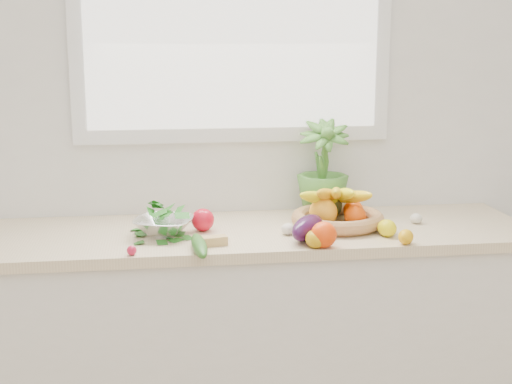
{
  "coord_description": "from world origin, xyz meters",
  "views": [
    {
      "loc": [
        -0.31,
        -0.68,
        1.62
      ],
      "look_at": [
        0.05,
        1.93,
        1.05
      ],
      "focal_mm": 50.0,
      "sensor_mm": 36.0,
      "label": 1
    }
  ],
  "objects": [
    {
      "name": "garlic_b",
      "position": [
        0.69,
        1.94,
        0.92
      ],
      "size": [
        0.05,
        0.05,
        0.04
      ],
      "primitive_type": "ellipsoid",
      "rotation": [
        0.0,
        0.0,
        0.03
      ],
      "color": "beige",
      "rests_on": "countertop"
    },
    {
      "name": "garlic_c",
      "position": [
        0.54,
        1.82,
        0.92
      ],
      "size": [
        0.07,
        0.07,
        0.05
      ],
      "primitive_type": "ellipsoid",
      "rotation": [
        0.0,
        0.0,
        -0.38
      ],
      "color": "silver",
      "rests_on": "countertop"
    },
    {
      "name": "countertop",
      "position": [
        0.0,
        1.95,
        0.88
      ],
      "size": [
        2.24,
        0.62,
        0.04
      ],
      "primitive_type": "cube",
      "color": "beige",
      "rests_on": "counter_cabinet"
    },
    {
      "name": "eggplant",
      "position": [
        0.22,
        1.78,
        0.94
      ],
      "size": [
        0.2,
        0.23,
        0.09
      ],
      "primitive_type": "ellipsoid",
      "rotation": [
        0.0,
        0.0,
        -0.58
      ],
      "color": "#310E35",
      "rests_on": "countertop"
    },
    {
      "name": "garlic_a",
      "position": [
        0.16,
        1.85,
        0.92
      ],
      "size": [
        0.05,
        0.05,
        0.04
      ],
      "primitive_type": "ellipsoid",
      "rotation": [
        0.0,
        0.0,
        -0.06
      ],
      "color": "white",
      "rests_on": "countertop"
    },
    {
      "name": "apple",
      "position": [
        -0.15,
        1.95,
        0.94
      ],
      "size": [
        0.1,
        0.1,
        0.09
      ],
      "primitive_type": "sphere",
      "rotation": [
        0.0,
        0.0,
        -0.14
      ],
      "color": "red",
      "rests_on": "countertop"
    },
    {
      "name": "window_pane",
      "position": [
        0.0,
        2.21,
        1.75
      ],
      "size": [
        1.18,
        0.01,
        0.98
      ],
      "primitive_type": "cube",
      "color": "white",
      "rests_on": "window_frame"
    },
    {
      "name": "back_wall",
      "position": [
        0.0,
        2.25,
        1.35
      ],
      "size": [
        4.5,
        0.02,
        2.7
      ],
      "primitive_type": "cube",
      "color": "white",
      "rests_on": "ground"
    },
    {
      "name": "radish",
      "position": [
        -0.41,
        1.67,
        0.92
      ],
      "size": [
        0.04,
        0.04,
        0.03
      ],
      "primitive_type": "sphere",
      "rotation": [
        0.0,
        0.0,
        0.07
      ],
      "color": "red",
      "rests_on": "countertop"
    },
    {
      "name": "lemon_a",
      "position": [
        0.22,
        1.67,
        0.93
      ],
      "size": [
        0.09,
        0.1,
        0.06
      ],
      "primitive_type": "ellipsoid",
      "rotation": [
        0.0,
        0.0,
        0.37
      ],
      "color": "#CF950B",
      "rests_on": "countertop"
    },
    {
      "name": "potted_herb",
      "position": [
        0.35,
        2.13,
        1.11
      ],
      "size": [
        0.24,
        0.24,
        0.38
      ],
      "primitive_type": "imported",
      "rotation": [
        0.0,
        0.0,
        -0.14
      ],
      "color": "#45802E",
      "rests_on": "countertop"
    },
    {
      "name": "window_frame",
      "position": [
        0.0,
        2.23,
        1.75
      ],
      "size": [
        1.3,
        0.03,
        1.1
      ],
      "primitive_type": "cube",
      "color": "white",
      "rests_on": "back_wall"
    },
    {
      "name": "lemon_c",
      "position": [
        0.52,
        1.78,
        0.93
      ],
      "size": [
        0.09,
        0.1,
        0.06
      ],
      "primitive_type": "ellipsoid",
      "rotation": [
        0.0,
        0.0,
        0.36
      ],
      "color": "yellow",
      "rests_on": "countertop"
    },
    {
      "name": "ginger",
      "position": [
        -0.13,
        1.75,
        0.92
      ],
      "size": [
        0.11,
        0.06,
        0.03
      ],
      "primitive_type": "cube",
      "rotation": [
        0.0,
        0.0,
        0.18
      ],
      "color": "tan",
      "rests_on": "countertop"
    },
    {
      "name": "lemon_b",
      "position": [
        0.55,
        1.67,
        0.93
      ],
      "size": [
        0.08,
        0.09,
        0.05
      ],
      "primitive_type": "ellipsoid",
      "rotation": [
        0.0,
        0.0,
        -0.51
      ],
      "color": "#EEA60C",
      "rests_on": "countertop"
    },
    {
      "name": "counter_cabinet",
      "position": [
        0.0,
        1.95,
        0.43
      ],
      "size": [
        2.2,
        0.58,
        0.86
      ],
      "primitive_type": "cube",
      "color": "silver",
      "rests_on": "ground"
    },
    {
      "name": "colander_with_spinach",
      "position": [
        -0.3,
        1.9,
        0.96
      ],
      "size": [
        0.27,
        0.27,
        0.12
      ],
      "color": "white",
      "rests_on": "countertop"
    },
    {
      "name": "fruit_basket",
      "position": [
        0.37,
        1.95,
        0.95
      ],
      "size": [
        0.45,
        0.45,
        0.19
      ],
      "color": "#A77F4A",
      "rests_on": "countertop"
    },
    {
      "name": "orange_loose",
      "position": [
        0.25,
        1.67,
        0.95
      ],
      "size": [
        0.12,
        0.12,
        0.09
      ],
      "primitive_type": "sphere",
      "rotation": [
        0.0,
        0.0,
        0.42
      ],
      "color": "#FF4108",
      "rests_on": "countertop"
    },
    {
      "name": "cucumber",
      "position": [
        -0.18,
        1.67,
        0.92
      ],
      "size": [
        0.06,
        0.27,
        0.05
      ],
      "primitive_type": "ellipsoid",
      "rotation": [
        0.0,
        0.0,
        0.05
      ],
      "color": "#27591A",
      "rests_on": "countertop"
    }
  ]
}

